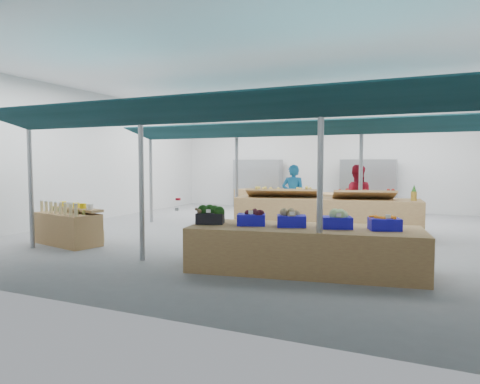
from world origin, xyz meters
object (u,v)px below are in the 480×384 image
(fruit_counter, at_px, (326,217))
(vendor_left, at_px, (293,196))
(crate_stack, at_px, (402,264))
(veg_counter, at_px, (304,249))
(vendor_right, at_px, (356,198))
(bottle_shelf, at_px, (70,227))

(fruit_counter, xyz_separation_m, vendor_left, (-1.20, 1.10, 0.43))
(vendor_left, bearing_deg, crate_stack, 116.86)
(veg_counter, relative_size, vendor_left, 2.17)
(fruit_counter, xyz_separation_m, crate_stack, (2.05, -3.69, -0.22))
(veg_counter, distance_m, crate_stack, 1.63)
(vendor_left, bearing_deg, fruit_counter, 130.21)
(fruit_counter, height_order, vendor_right, vendor_right)
(vendor_right, bearing_deg, veg_counter, 80.63)
(crate_stack, relative_size, vendor_right, 0.30)
(veg_counter, bearing_deg, vendor_right, 78.34)
(veg_counter, xyz_separation_m, crate_stack, (1.62, -0.02, -0.11))
(bottle_shelf, relative_size, veg_counter, 0.44)
(veg_counter, relative_size, crate_stack, 7.22)
(crate_stack, height_order, vendor_right, vendor_right)
(veg_counter, height_order, vendor_right, vendor_right)
(bottle_shelf, relative_size, crate_stack, 3.21)
(veg_counter, distance_m, fruit_counter, 3.70)
(bottle_shelf, distance_m, crate_stack, 7.29)
(fruit_counter, bearing_deg, vendor_left, 130.21)
(vendor_left, relative_size, vendor_right, 1.00)
(fruit_counter, distance_m, crate_stack, 4.23)
(veg_counter, bearing_deg, crate_stack, -10.41)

